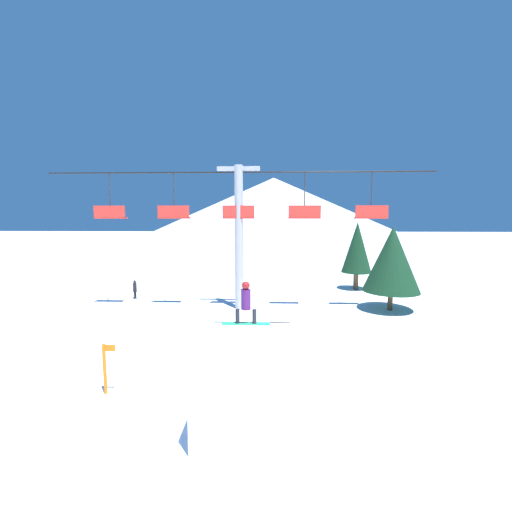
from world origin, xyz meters
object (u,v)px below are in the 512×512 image
(trail_marker, at_px, (105,367))
(snow_ramp, at_px, (249,378))
(snowboarder, at_px, (246,303))
(distant_skier, at_px, (135,289))
(pine_tree_near, at_px, (392,259))

(trail_marker, bearing_deg, snow_ramp, -10.41)
(snowboarder, bearing_deg, trail_marker, -169.12)
(trail_marker, distance_m, distant_skier, 12.53)
(pine_tree_near, height_order, trail_marker, pine_tree_near)
(trail_marker, height_order, distant_skier, trail_marker)
(snowboarder, height_order, pine_tree_near, pine_tree_near)
(distant_skier, bearing_deg, trail_marker, -72.08)
(trail_marker, relative_size, distant_skier, 1.27)
(snow_ramp, distance_m, pine_tree_near, 13.18)
(trail_marker, xyz_separation_m, distant_skier, (-3.86, 11.92, -0.17))
(snow_ramp, distance_m, trail_marker, 4.48)
(snowboarder, relative_size, trail_marker, 0.98)
(snow_ramp, height_order, distant_skier, snow_ramp)
(snow_ramp, height_order, pine_tree_near, pine_tree_near)
(snowboarder, distance_m, trail_marker, 4.67)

